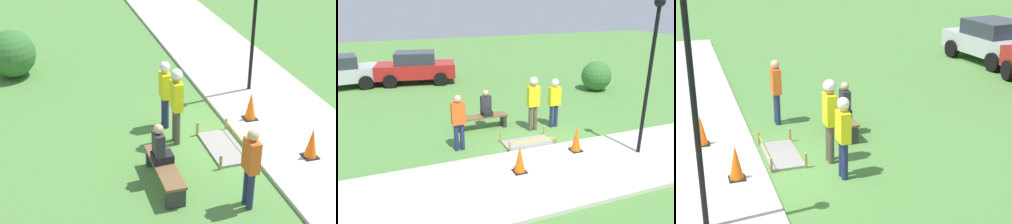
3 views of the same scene
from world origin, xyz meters
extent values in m
plane|color=#51843D|center=(0.00, 0.00, 0.00)|extent=(60.00, 60.00, 0.00)
cube|color=#BCB7AD|center=(0.00, -1.53, 0.05)|extent=(28.00, 3.06, 0.10)
cube|color=gray|center=(-0.34, 0.50, 0.03)|extent=(1.55, 0.76, 0.06)
cube|color=tan|center=(-1.12, 0.12, 0.18)|extent=(0.05, 0.05, 0.35)
cube|color=tan|center=(0.44, 0.12, 0.18)|extent=(0.05, 0.05, 0.35)
cube|color=tan|center=(-1.12, 0.88, 0.18)|extent=(0.05, 0.05, 0.35)
cube|color=tan|center=(0.44, 0.88, 0.18)|extent=(0.05, 0.05, 0.35)
cube|color=yellow|center=(-0.34, 0.12, 0.26)|extent=(1.55, 0.00, 0.04)
cube|color=black|center=(-1.37, -1.20, 0.11)|extent=(0.34, 0.34, 0.02)
cone|color=orange|center=(-1.37, -1.20, 0.48)|extent=(0.29, 0.29, 0.70)
cube|color=black|center=(0.69, -0.65, 0.11)|extent=(0.34, 0.34, 0.02)
cone|color=orange|center=(0.69, -0.65, 0.48)|extent=(0.29, 0.29, 0.72)
cube|color=#2D2D33|center=(-2.11, 2.23, 0.22)|extent=(0.12, 0.40, 0.43)
cube|color=#2D2D33|center=(-0.53, 2.23, 0.22)|extent=(0.12, 0.40, 0.43)
cube|color=brown|center=(-1.32, 2.23, 0.46)|extent=(1.77, 0.44, 0.06)
cube|color=black|center=(-1.15, 2.23, 0.58)|extent=(0.34, 0.44, 0.18)
cube|color=#2D2D33|center=(-1.15, 2.31, 0.92)|extent=(0.36, 0.20, 0.50)
sphere|color=tan|center=(-1.15, 2.31, 1.28)|extent=(0.21, 0.21, 0.21)
cylinder|color=brown|center=(0.19, 1.48, 0.44)|extent=(0.14, 0.14, 0.89)
cylinder|color=brown|center=(0.37, 1.48, 0.44)|extent=(0.14, 0.14, 0.89)
cube|color=yellow|center=(0.28, 1.48, 1.24)|extent=(0.40, 0.22, 0.70)
sphere|color=#A37A5B|center=(0.28, 1.48, 1.71)|extent=(0.24, 0.24, 0.24)
sphere|color=white|center=(0.28, 1.48, 1.78)|extent=(0.28, 0.28, 0.28)
cylinder|color=navy|center=(1.03, 1.51, 0.41)|extent=(0.14, 0.14, 0.82)
cylinder|color=navy|center=(1.21, 1.51, 0.41)|extent=(0.14, 0.14, 0.82)
cube|color=yellow|center=(1.12, 1.51, 1.15)|extent=(0.40, 0.22, 0.65)
sphere|color=tan|center=(1.12, 1.51, 1.58)|extent=(0.22, 0.22, 0.22)
sphere|color=white|center=(1.12, 1.51, 1.64)|extent=(0.26, 0.26, 0.26)
cylinder|color=navy|center=(-2.56, 0.85, 0.42)|extent=(0.14, 0.14, 0.85)
cylinder|color=navy|center=(-2.38, 0.85, 0.42)|extent=(0.14, 0.14, 0.85)
cube|color=#E55B1E|center=(-2.47, 0.85, 1.18)|extent=(0.40, 0.22, 0.67)
sphere|color=tan|center=(-2.47, 0.85, 1.63)|extent=(0.23, 0.23, 0.23)
cylinder|color=black|center=(2.36, -1.38, 2.15)|extent=(0.10, 0.10, 4.11)
sphere|color=#387033|center=(5.49, 5.11, 0.73)|extent=(1.46, 1.46, 1.46)
camera|label=1|loc=(-9.91, 4.71, 6.46)|focal=55.00mm
camera|label=2|loc=(-4.43, -8.13, 4.41)|focal=35.00mm
camera|label=3|loc=(10.37, -1.58, 4.94)|focal=55.00mm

